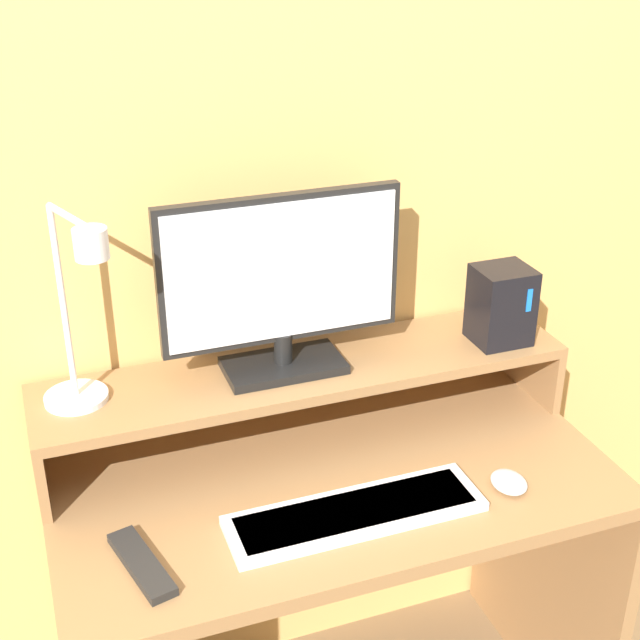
% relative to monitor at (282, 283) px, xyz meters
% --- Properties ---
extents(wall_back, '(6.00, 0.05, 2.50)m').
position_rel_monitor_xyz_m(wall_back, '(0.05, 0.15, 0.20)').
color(wall_back, '#E5AD60').
rests_on(wall_back, ground_plane).
extents(desk, '(1.07, 0.56, 0.70)m').
position_rel_monitor_xyz_m(desk, '(0.05, -0.17, -0.56)').
color(desk, olive).
rests_on(desk, ground_plane).
extents(monitor_shelf, '(1.07, 0.24, 0.16)m').
position_rel_monitor_xyz_m(monitor_shelf, '(0.05, -0.00, -0.21)').
color(monitor_shelf, olive).
rests_on(monitor_shelf, desk).
extents(monitor, '(0.47, 0.13, 0.36)m').
position_rel_monitor_xyz_m(monitor, '(0.00, 0.00, 0.00)').
color(monitor, black).
rests_on(monitor, monitor_shelf).
extents(desk_lamp, '(0.14, 0.22, 0.39)m').
position_rel_monitor_xyz_m(desk_lamp, '(-0.38, -0.04, 0.00)').
color(desk_lamp, silver).
rests_on(desk_lamp, monitor_shelf).
extents(router_dock, '(0.11, 0.11, 0.16)m').
position_rel_monitor_xyz_m(router_dock, '(0.46, -0.04, -0.11)').
color(router_dock, black).
rests_on(router_dock, monitor_shelf).
extents(keyboard, '(0.47, 0.13, 0.02)m').
position_rel_monitor_xyz_m(keyboard, '(0.04, -0.29, -0.34)').
color(keyboard, silver).
rests_on(keyboard, desk).
extents(mouse, '(0.06, 0.08, 0.03)m').
position_rel_monitor_xyz_m(mouse, '(0.34, -0.31, -0.33)').
color(mouse, silver).
rests_on(mouse, desk).
extents(remote_control, '(0.09, 0.19, 0.02)m').
position_rel_monitor_xyz_m(remote_control, '(-0.34, -0.29, -0.34)').
color(remote_control, black).
rests_on(remote_control, desk).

